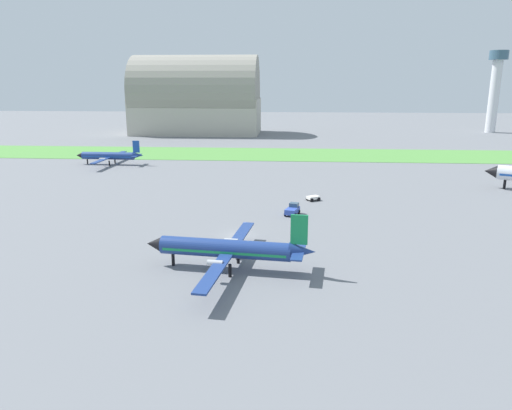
{
  "coord_description": "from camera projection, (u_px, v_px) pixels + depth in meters",
  "views": [
    {
      "loc": [
        7.73,
        -69.66,
        22.93
      ],
      "look_at": [
        2.13,
        7.15,
        3.0
      ],
      "focal_mm": 33.72,
      "sensor_mm": 36.0,
      "label": 1
    }
  ],
  "objects": [
    {
      "name": "airplane_foreground_turboprop",
      "position": [
        229.0,
        249.0,
        59.58
      ],
      "size": [
        21.64,
        25.22,
        7.56
      ],
      "rotation": [
        0.0,
        0.0,
        3.03
      ],
      "color": "navy",
      "rests_on": "ground_plane"
    },
    {
      "name": "control_tower",
      "position": [
        495.0,
        85.0,
        214.98
      ],
      "size": [
        8.0,
        8.0,
        36.0
      ],
      "color": "silver",
      "rests_on": "ground_plane"
    },
    {
      "name": "pushback_tug_near_gate",
      "position": [
        293.0,
        210.0,
        84.71
      ],
      "size": [
        2.91,
        3.97,
        1.95
      ],
      "rotation": [
        0.0,
        0.0,
        1.27
      ],
      "color": "#334FB2",
      "rests_on": "ground_plane"
    },
    {
      "name": "hangar_distant",
      "position": [
        197.0,
        99.0,
        212.66
      ],
      "size": [
        55.32,
        31.29,
        33.9
      ],
      "color": "#B2AD9E",
      "rests_on": "ground_plane"
    },
    {
      "name": "ground_plane",
      "position": [
        239.0,
        235.0,
        73.55
      ],
      "size": [
        600.0,
        600.0,
        0.0
      ],
      "primitive_type": "plane",
      "color": "slate"
    },
    {
      "name": "grass_taxiway_strip",
      "position": [
        267.0,
        154.0,
        154.88
      ],
      "size": [
        360.0,
        28.0,
        0.08
      ],
      "primitive_type": "cube",
      "color": "#549342",
      "rests_on": "ground_plane"
    },
    {
      "name": "baggage_cart_midfield",
      "position": [
        313.0,
        198.0,
        94.78
      ],
      "size": [
        2.95,
        2.76,
        0.9
      ],
      "rotation": [
        0.0,
        0.0,
        3.71
      ],
      "color": "white",
      "rests_on": "ground_plane"
    },
    {
      "name": "airplane_taxiing_turboprop",
      "position": [
        110.0,
        156.0,
        135.19
      ],
      "size": [
        19.53,
        22.84,
        6.84
      ],
      "rotation": [
        0.0,
        0.0,
        3.11
      ],
      "color": "navy",
      "rests_on": "ground_plane"
    }
  ]
}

